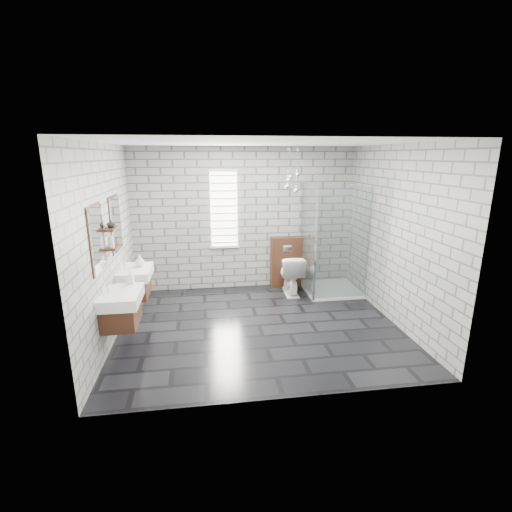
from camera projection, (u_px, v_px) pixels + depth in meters
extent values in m
cube|color=black|center=(259.00, 326.00, 5.72)|extent=(4.20, 3.60, 0.02)
cube|color=white|center=(259.00, 142.00, 5.00)|extent=(4.20, 3.60, 0.02)
cube|color=#A1A19C|center=(245.00, 219.00, 7.09)|extent=(4.20, 0.02, 2.70)
cube|color=#A1A19C|center=(287.00, 280.00, 3.63)|extent=(4.20, 0.02, 2.70)
cube|color=#A1A19C|center=(107.00, 245.00, 5.07)|extent=(0.02, 3.60, 2.70)
cube|color=#A1A19C|center=(396.00, 236.00, 5.65)|extent=(0.02, 3.60, 2.70)
cube|color=#462515|center=(121.00, 314.00, 4.81)|extent=(0.42, 0.62, 0.30)
cube|color=silver|center=(137.00, 311.00, 4.83)|extent=(0.02, 0.35, 0.01)
cube|color=white|center=(122.00, 297.00, 4.75)|extent=(0.47, 0.70, 0.15)
cylinder|color=silver|center=(108.00, 288.00, 4.69)|extent=(0.04, 0.04, 0.12)
cylinder|color=silver|center=(112.00, 284.00, 4.69)|extent=(0.10, 0.02, 0.02)
cube|color=white|center=(97.00, 239.00, 4.52)|extent=(0.03, 0.55, 0.80)
cube|color=#462515|center=(96.00, 239.00, 4.52)|extent=(0.01, 0.59, 0.84)
cube|color=#462515|center=(135.00, 287.00, 5.80)|extent=(0.42, 0.62, 0.30)
cube|color=silver|center=(148.00, 284.00, 5.82)|extent=(0.02, 0.35, 0.01)
cube|color=white|center=(135.00, 273.00, 5.74)|extent=(0.47, 0.70, 0.15)
cylinder|color=silver|center=(124.00, 265.00, 5.68)|extent=(0.04, 0.04, 0.12)
cylinder|color=silver|center=(127.00, 262.00, 5.68)|extent=(0.10, 0.02, 0.02)
cube|color=white|center=(116.00, 224.00, 5.51)|extent=(0.03, 0.55, 0.80)
cube|color=#462515|center=(115.00, 224.00, 5.51)|extent=(0.01, 0.59, 0.84)
cube|color=#462515|center=(113.00, 248.00, 5.04)|extent=(0.14, 0.30, 0.03)
cube|color=#462515|center=(111.00, 229.00, 4.97)|extent=(0.14, 0.30, 0.03)
cube|color=white|center=(224.00, 210.00, 6.96)|extent=(0.50, 0.02, 1.40)
cube|color=white|center=(223.00, 170.00, 6.76)|extent=(0.56, 0.04, 0.04)
cube|color=white|center=(225.00, 247.00, 7.13)|extent=(0.56, 0.04, 0.04)
cube|color=white|center=(225.00, 242.00, 7.10)|extent=(0.48, 0.01, 0.02)
cube|color=white|center=(225.00, 235.00, 7.07)|extent=(0.48, 0.01, 0.02)
cube|color=white|center=(224.00, 228.00, 7.03)|extent=(0.48, 0.01, 0.02)
cube|color=white|center=(224.00, 221.00, 6.99)|extent=(0.48, 0.01, 0.02)
cube|color=white|center=(224.00, 213.00, 6.96)|extent=(0.48, 0.01, 0.02)
cube|color=white|center=(224.00, 206.00, 6.92)|extent=(0.48, 0.01, 0.02)
cube|color=white|center=(224.00, 198.00, 6.88)|extent=(0.48, 0.01, 0.02)
cube|color=white|center=(223.00, 191.00, 6.85)|extent=(0.48, 0.01, 0.02)
cube|color=white|center=(223.00, 183.00, 6.81)|extent=(0.48, 0.01, 0.03)
cube|color=white|center=(223.00, 175.00, 6.77)|extent=(0.48, 0.01, 0.03)
cube|color=#462515|center=(286.00, 262.00, 7.32)|extent=(0.60, 0.20, 1.00)
cube|color=silver|center=(288.00, 248.00, 7.14)|extent=(0.18, 0.01, 0.12)
cube|color=white|center=(330.00, 289.00, 7.17)|extent=(1.00, 1.00, 0.06)
cube|color=silver|center=(343.00, 245.00, 6.44)|extent=(1.00, 0.01, 2.00)
cube|color=silver|center=(308.00, 240.00, 6.84)|extent=(0.01, 1.00, 2.00)
cube|color=silver|center=(316.00, 246.00, 6.37)|extent=(0.03, 0.03, 2.00)
cube|color=silver|center=(369.00, 244.00, 6.51)|extent=(0.03, 0.03, 2.00)
cylinder|color=silver|center=(352.00, 232.00, 7.14)|extent=(0.02, 0.02, 1.80)
cylinder|color=silver|center=(351.00, 184.00, 6.89)|extent=(0.14, 0.14, 0.02)
sphere|color=silver|center=(287.00, 186.00, 6.54)|extent=(0.09, 0.09, 0.09)
cylinder|color=silver|center=(288.00, 165.00, 6.44)|extent=(0.01, 0.01, 0.65)
sphere|color=silver|center=(296.00, 190.00, 6.58)|extent=(0.09, 0.09, 0.09)
cylinder|color=silver|center=(297.00, 167.00, 6.48)|extent=(0.01, 0.01, 0.72)
sphere|color=silver|center=(290.00, 177.00, 6.63)|extent=(0.09, 0.09, 0.09)
cylinder|color=silver|center=(290.00, 160.00, 6.55)|extent=(0.01, 0.01, 0.49)
sphere|color=silver|center=(288.00, 180.00, 6.63)|extent=(0.09, 0.09, 0.09)
cylinder|color=silver|center=(289.00, 162.00, 6.54)|extent=(0.01, 0.01, 0.54)
sphere|color=silver|center=(297.00, 174.00, 6.62)|extent=(0.09, 0.09, 0.09)
cylinder|color=silver|center=(298.00, 159.00, 6.55)|extent=(0.01, 0.01, 0.45)
imported|color=white|center=(291.00, 274.00, 6.96)|extent=(0.45, 0.75, 0.75)
imported|color=#B2B2B2|center=(130.00, 277.00, 5.00)|extent=(0.09, 0.09, 0.19)
imported|color=#B2B2B2|center=(140.00, 261.00, 5.78)|extent=(0.16, 0.16, 0.18)
imported|color=#B2B2B2|center=(111.00, 240.00, 4.93)|extent=(0.09, 0.09, 0.21)
imported|color=#B2B2B2|center=(111.00, 224.00, 4.96)|extent=(0.11, 0.11, 0.11)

